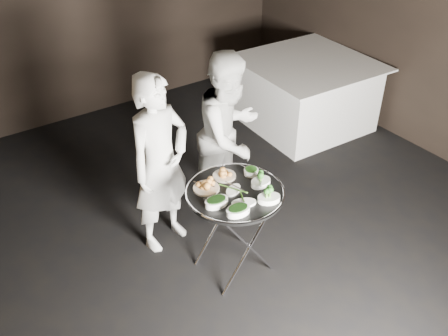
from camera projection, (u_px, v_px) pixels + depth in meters
floor at (238, 276)px, 4.26m from camera, size 6.00×7.00×0.05m
tray_stand at (234, 227)px, 4.07m from camera, size 0.54×0.46×0.80m
serving_tray at (235, 192)px, 3.87m from camera, size 0.78×0.78×0.04m
potato_plate_a at (206, 186)px, 3.87m from camera, size 0.21×0.21×0.08m
potato_plate_b at (224, 174)px, 4.01m from camera, size 0.19×0.19×0.07m
greens_bowl at (251, 171)px, 4.04m from camera, size 0.13×0.13×0.07m
asparagus_plate_a at (233, 189)px, 3.86m from camera, size 0.19×0.16×0.03m
asparagus_plate_b at (244, 202)px, 3.73m from camera, size 0.22×0.17×0.04m
spinach_bowl_a at (216, 201)px, 3.71m from camera, size 0.20×0.14×0.08m
spinach_bowl_b at (238, 210)px, 3.62m from camera, size 0.20×0.14×0.08m
broccoli_bowl_a at (261, 181)px, 3.92m from camera, size 0.18×0.13×0.07m
broccoli_bowl_b at (269, 197)px, 3.75m from camera, size 0.21×0.18×0.07m
serving_utensils at (232, 181)px, 3.89m from camera, size 0.58×0.42×0.01m
waiter_left at (160, 165)px, 4.17m from camera, size 0.67×0.53×1.63m
waiter_right at (230, 135)px, 4.60m from camera, size 0.93×0.82×1.61m
dining_table at (305, 93)px, 6.18m from camera, size 1.47×1.47×0.84m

